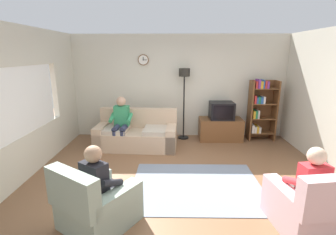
# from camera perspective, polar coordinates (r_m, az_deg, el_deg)

# --- Properties ---
(ground_plane) EXTENTS (12.00, 12.00, 0.00)m
(ground_plane) POSITION_cam_1_polar(r_m,az_deg,el_deg) (4.57, 3.34, -14.48)
(ground_plane) COLOR brown
(back_wall_assembly) EXTENTS (6.20, 0.17, 2.70)m
(back_wall_assembly) POSITION_cam_1_polar(r_m,az_deg,el_deg) (6.71, 2.58, 7.14)
(back_wall_assembly) COLOR beige
(back_wall_assembly) RESTS_ON ground_plane
(left_wall_assembly) EXTENTS (0.12, 5.80, 2.70)m
(left_wall_assembly) POSITION_cam_1_polar(r_m,az_deg,el_deg) (4.90, -32.02, 2.04)
(left_wall_assembly) COLOR beige
(left_wall_assembly) RESTS_ON ground_plane
(couch) EXTENTS (1.95, 0.99, 0.90)m
(couch) POSITION_cam_1_polar(r_m,az_deg,el_deg) (6.04, -7.17, -3.92)
(couch) COLOR tan
(couch) RESTS_ON ground_plane
(tv_stand) EXTENTS (1.10, 0.56, 0.57)m
(tv_stand) POSITION_cam_1_polar(r_m,az_deg,el_deg) (6.66, 11.95, -2.63)
(tv_stand) COLOR brown
(tv_stand) RESTS_ON ground_plane
(tv) EXTENTS (0.60, 0.49, 0.44)m
(tv) POSITION_cam_1_polar(r_m,az_deg,el_deg) (6.50, 12.22, 1.56)
(tv) COLOR black
(tv) RESTS_ON tv_stand
(bookshelf) EXTENTS (0.68, 0.36, 1.59)m
(bookshelf) POSITION_cam_1_polar(r_m,az_deg,el_deg) (6.85, 20.46, 2.05)
(bookshelf) COLOR brown
(bookshelf) RESTS_ON ground_plane
(floor_lamp) EXTENTS (0.28, 0.28, 1.85)m
(floor_lamp) POSITION_cam_1_polar(r_m,az_deg,el_deg) (6.39, 3.75, 7.65)
(floor_lamp) COLOR black
(floor_lamp) RESTS_ON ground_plane
(armchair_near_window) EXTENTS (1.15, 1.17, 0.90)m
(armchair_near_window) POSITION_cam_1_polar(r_m,az_deg,el_deg) (3.55, -16.03, -18.88)
(armchair_near_window) COLOR gray
(armchair_near_window) RESTS_ON ground_plane
(armchair_near_bookshelf) EXTENTS (0.91, 0.98, 0.90)m
(armchair_near_bookshelf) POSITION_cam_1_polar(r_m,az_deg,el_deg) (3.83, 29.61, -17.70)
(armchair_near_bookshelf) COLOR beige
(armchair_near_bookshelf) RESTS_ON ground_plane
(area_rug) EXTENTS (2.20, 1.70, 0.01)m
(area_rug) POSITION_cam_1_polar(r_m,az_deg,el_deg) (4.44, 6.58, -15.37)
(area_rug) COLOR slate
(area_rug) RESTS_ON ground_plane
(person_on_couch) EXTENTS (0.53, 0.55, 1.24)m
(person_on_couch) POSITION_cam_1_polar(r_m,az_deg,el_deg) (5.89, -10.79, -0.64)
(person_on_couch) COLOR #338C59
(person_on_couch) RESTS_ON ground_plane
(person_in_left_armchair) EXTENTS (0.61, 0.64, 1.12)m
(person_in_left_armchair) POSITION_cam_1_polar(r_m,az_deg,el_deg) (3.44, -15.24, -13.89)
(person_in_left_armchair) COLOR black
(person_in_left_armchair) RESTS_ON ground_plane
(person_in_right_armchair) EXTENTS (0.55, 0.57, 1.12)m
(person_in_right_armchair) POSITION_cam_1_polar(r_m,az_deg,el_deg) (3.74, 29.41, -12.92)
(person_in_right_armchair) COLOR red
(person_in_right_armchair) RESTS_ON ground_plane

